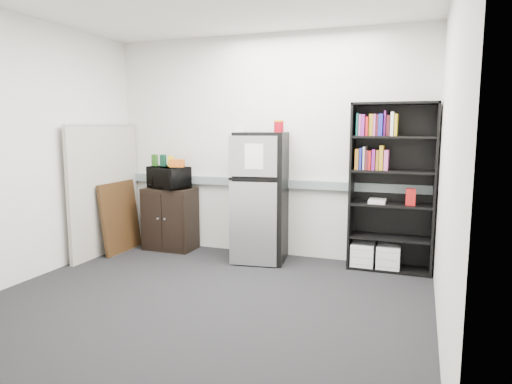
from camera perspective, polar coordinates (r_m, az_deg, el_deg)
floor at (r=4.33m, az=-6.52°, el=-13.42°), size 4.00×4.00×0.00m
wall_back at (r=5.66m, az=1.20°, el=5.72°), size 4.00×0.02×2.70m
wall_right at (r=3.61m, az=22.88°, el=3.72°), size 0.02×3.50×2.70m
wall_left at (r=5.25m, az=-26.80°, el=4.67°), size 0.02×3.50×2.70m
electrical_raceway at (r=5.66m, az=1.08°, el=1.16°), size 3.92×0.05×0.10m
wall_note at (r=5.77m, az=-2.14°, el=7.75°), size 0.14×0.00×0.10m
bookshelf at (r=5.21m, az=16.41°, el=1.01°), size 0.90×0.34×1.85m
cubicle_partition at (r=6.03m, az=-18.35°, el=0.32°), size 0.06×1.30×1.62m
cabinet at (r=6.06m, az=-10.68°, el=-3.30°), size 0.64×0.43×0.80m
microwave at (r=5.96m, az=-10.90°, el=1.79°), size 0.59×0.49×0.28m
snack_box_a at (r=6.08m, az=-12.55°, el=3.90°), size 0.08×0.06×0.15m
snack_box_b at (r=6.02m, az=-11.53°, el=3.89°), size 0.08×0.06×0.15m
snack_box_c at (r=5.96m, az=-10.60°, el=3.82°), size 0.08×0.06×0.14m
snack_bag at (r=5.86m, az=-9.84°, el=3.57°), size 0.20×0.15×0.10m
refrigerator at (r=5.38m, az=0.66°, el=-0.68°), size 0.65×0.67×1.53m
coffee_can at (r=5.39m, az=2.86°, el=8.33°), size 0.12×0.12×0.16m
framed_poster at (r=6.09m, az=-16.61°, el=-3.01°), size 0.14×0.70×0.89m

